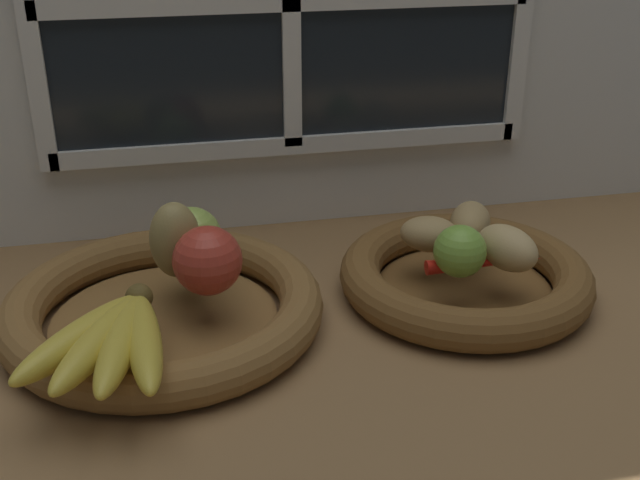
# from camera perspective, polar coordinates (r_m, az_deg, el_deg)

# --- Properties ---
(ground_plane) EXTENTS (1.40, 0.90, 0.03)m
(ground_plane) POSITION_cam_1_polar(r_m,az_deg,el_deg) (0.89, 1.32, -6.83)
(ground_plane) COLOR olive
(back_wall) EXTENTS (1.40, 0.05, 0.55)m
(back_wall) POSITION_cam_1_polar(r_m,az_deg,el_deg) (1.07, -2.34, 15.44)
(back_wall) COLOR silver
(back_wall) RESTS_ON ground_plane
(fruit_bowl_left) EXTENTS (0.35, 0.35, 0.05)m
(fruit_bowl_left) POSITION_cam_1_polar(r_m,az_deg,el_deg) (0.89, -11.28, -4.88)
(fruit_bowl_left) COLOR brown
(fruit_bowl_left) RESTS_ON ground_plane
(fruit_bowl_right) EXTENTS (0.30, 0.30, 0.05)m
(fruit_bowl_right) POSITION_cam_1_polar(r_m,az_deg,el_deg) (0.95, 10.49, -2.64)
(fruit_bowl_right) COLOR brown
(fruit_bowl_right) RESTS_ON ground_plane
(apple_red_right) EXTENTS (0.07, 0.07, 0.07)m
(apple_red_right) POSITION_cam_1_polar(r_m,az_deg,el_deg) (0.84, -8.18, -1.48)
(apple_red_right) COLOR #B73828
(apple_red_right) RESTS_ON fruit_bowl_left
(apple_green_back) EXTENTS (0.07, 0.07, 0.07)m
(apple_green_back) POSITION_cam_1_polar(r_m,az_deg,el_deg) (0.90, -9.34, 0.17)
(apple_green_back) COLOR #99B74C
(apple_green_back) RESTS_ON fruit_bowl_left
(pear_brown) EXTENTS (0.07, 0.07, 0.09)m
(pear_brown) POSITION_cam_1_polar(r_m,az_deg,el_deg) (0.88, -10.47, 0.00)
(pear_brown) COLOR olive
(pear_brown) RESTS_ON fruit_bowl_left
(banana_bunch_front) EXTENTS (0.15, 0.19, 0.03)m
(banana_bunch_front) POSITION_cam_1_polar(r_m,az_deg,el_deg) (0.76, -14.87, -6.97)
(banana_bunch_front) COLOR gold
(banana_bunch_front) RESTS_ON fruit_bowl_left
(potato_small) EXTENTS (0.08, 0.09, 0.05)m
(potato_small) POSITION_cam_1_polar(r_m,az_deg,el_deg) (0.91, 13.39, -0.52)
(potato_small) COLOR tan
(potato_small) RESTS_ON fruit_bowl_right
(potato_back) EXTENTS (0.08, 0.10, 0.05)m
(potato_back) POSITION_cam_1_polar(r_m,az_deg,el_deg) (0.97, 10.86, 1.25)
(potato_back) COLOR #A38451
(potato_back) RESTS_ON fruit_bowl_right
(potato_oblong) EXTENTS (0.09, 0.08, 0.04)m
(potato_oblong) POSITION_cam_1_polar(r_m,az_deg,el_deg) (0.94, 8.00, 0.43)
(potato_oblong) COLOR #A38451
(potato_oblong) RESTS_ON fruit_bowl_right
(lime_near) EXTENTS (0.06, 0.06, 0.06)m
(lime_near) POSITION_cam_1_polar(r_m,az_deg,el_deg) (0.88, 10.13, -0.81)
(lime_near) COLOR #7AAD3D
(lime_near) RESTS_ON fruit_bowl_right
(chili_pepper) EXTENTS (0.14, 0.02, 0.02)m
(chili_pepper) POSITION_cam_1_polar(r_m,az_deg,el_deg) (0.91, 11.88, -1.61)
(chili_pepper) COLOR red
(chili_pepper) RESTS_ON fruit_bowl_right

